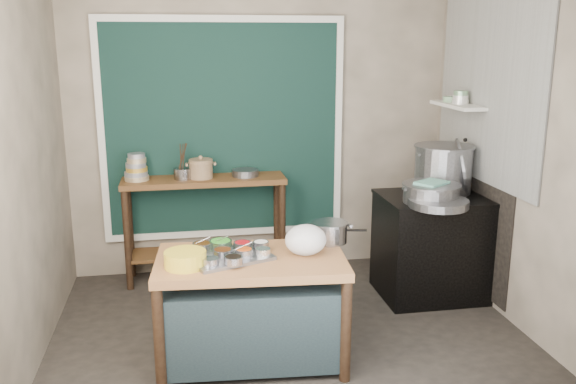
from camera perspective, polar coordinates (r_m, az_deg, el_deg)
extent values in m
cube|color=#2C2621|center=(4.68, 0.16, -13.41)|extent=(3.50, 3.00, 0.02)
cube|color=gray|center=(5.70, -2.56, 6.48)|extent=(3.50, 0.02, 2.80)
cube|color=gray|center=(4.28, -23.74, 2.78)|extent=(0.02, 3.00, 2.80)
cube|color=gray|center=(4.85, 21.15, 4.23)|extent=(0.02, 3.00, 2.80)
cube|color=black|center=(5.63, -6.06, 5.81)|extent=(2.10, 0.02, 1.90)
cube|color=#B2B2AA|center=(5.27, 18.25, 10.11)|extent=(0.02, 1.70, 1.70)
cube|color=black|center=(5.54, 16.91, -1.73)|extent=(0.01, 1.30, 1.30)
cube|color=beige|center=(5.51, 15.61, 7.82)|extent=(0.22, 0.70, 0.03)
cube|color=brown|center=(4.20, -3.42, -10.93)|extent=(1.30, 0.81, 0.75)
cube|color=#563518|center=(5.62, -7.72, -3.40)|extent=(1.45, 0.40, 0.95)
cube|color=black|center=(5.37, 13.46, -5.07)|extent=(0.90, 0.68, 0.85)
cube|color=black|center=(5.25, 13.73, -0.52)|extent=(0.92, 0.69, 0.03)
cube|color=gray|center=(4.05, -5.55, -6.06)|extent=(0.61, 0.53, 0.02)
cylinder|color=gray|center=(3.88, -7.28, -6.47)|extent=(0.11, 0.11, 0.05)
cylinder|color=gray|center=(4.14, -8.02, -5.09)|extent=(0.13, 0.13, 0.05)
cylinder|color=gray|center=(4.15, -2.55, -4.96)|extent=(0.11, 0.11, 0.05)
cylinder|color=gray|center=(3.88, -5.14, -6.36)|extent=(0.12, 0.12, 0.05)
cylinder|color=gray|center=(4.01, -4.14, -5.68)|extent=(0.12, 0.12, 0.05)
cylinder|color=silver|center=(4.02, -2.37, -5.61)|extent=(0.10, 0.10, 0.05)
cylinder|color=gray|center=(4.00, -6.13, -5.71)|extent=(0.13, 0.13, 0.05)
cylinder|color=gray|center=(4.15, -6.31, -4.94)|extent=(0.15, 0.15, 0.06)
cylinder|color=gray|center=(4.14, -4.28, -5.03)|extent=(0.12, 0.12, 0.05)
cylinder|color=gold|center=(3.93, -9.59, -6.21)|extent=(0.27, 0.27, 0.10)
ellipsoid|color=white|center=(4.07, 1.67, -4.50)|extent=(0.33, 0.31, 0.21)
ellipsoid|color=white|center=(4.10, 1.78, -4.72)|extent=(0.26, 0.24, 0.16)
cylinder|color=tan|center=(5.52, -13.94, 1.29)|extent=(0.21, 0.21, 0.04)
cylinder|color=gray|center=(5.51, -13.97, 1.69)|extent=(0.20, 0.20, 0.04)
cylinder|color=gold|center=(5.50, -13.99, 2.09)|extent=(0.19, 0.19, 0.04)
cylinder|color=gray|center=(5.49, -14.02, 2.50)|extent=(0.18, 0.18, 0.04)
cylinder|color=tan|center=(5.48, -14.04, 2.90)|extent=(0.17, 0.17, 0.04)
cylinder|color=gray|center=(5.48, -14.07, 3.31)|extent=(0.15, 0.15, 0.04)
cylinder|color=gray|center=(5.47, -9.80, 1.72)|extent=(0.18, 0.18, 0.10)
cylinder|color=gray|center=(5.53, -4.02, 1.80)|extent=(0.31, 0.31, 0.06)
cylinder|color=gray|center=(5.35, 15.89, 2.35)|extent=(0.28, 0.49, 0.47)
cube|color=#6AAC9D|center=(4.98, 13.31, 0.86)|extent=(0.31, 0.29, 0.02)
cylinder|color=gray|center=(4.90, 13.90, -1.01)|extent=(0.49, 0.49, 0.06)
cylinder|color=silver|center=(5.47, 15.78, 8.13)|extent=(0.14, 0.14, 0.04)
cylinder|color=silver|center=(5.47, 15.80, 8.51)|extent=(0.13, 0.13, 0.04)
cylinder|color=gray|center=(5.47, 15.83, 8.90)|extent=(0.12, 0.12, 0.04)
cylinder|color=gray|center=(5.64, 14.97, 8.39)|extent=(0.17, 0.17, 0.05)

